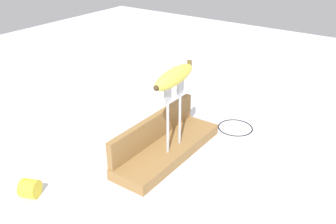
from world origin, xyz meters
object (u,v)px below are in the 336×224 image
banana_raised_center (174,77)px  banana_chunk_near (29,188)px  fork_fallen_far (258,105)px  wire_coil (235,127)px  fork_stand_center (174,111)px

banana_raised_center → banana_chunk_near: (-0.33, 0.18, -0.21)m
fork_fallen_far → wire_coil: (-0.19, -0.01, -0.00)m
fork_fallen_far → fork_stand_center: bearing=172.2°
banana_raised_center → fork_fallen_far: (0.43, -0.06, -0.23)m
banana_chunk_near → fork_fallen_far: bearing=-17.4°
fork_stand_center → fork_fallen_far: bearing=-7.8°
fork_stand_center → wire_coil: size_ratio=1.67×
fork_stand_center → fork_fallen_far: fork_stand_center is taller
fork_stand_center → banana_raised_center: (-0.00, -0.00, 0.09)m
fork_stand_center → fork_fallen_far: (0.43, -0.06, -0.14)m
fork_stand_center → banana_chunk_near: 0.39m
fork_fallen_far → banana_chunk_near: size_ratio=2.75×
fork_fallen_far → banana_chunk_near: bearing=162.6°
fork_stand_center → fork_fallen_far: 0.46m
fork_stand_center → wire_coil: bearing=-15.1°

